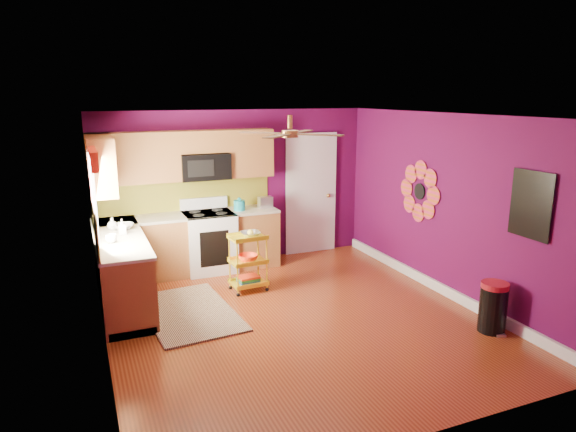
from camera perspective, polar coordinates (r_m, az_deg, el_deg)
name	(u,v)px	position (r m, az deg, el deg)	size (l,w,h in m)	color
ground	(296,318)	(6.58, 0.89, -11.24)	(5.00, 5.00, 0.00)	maroon
room_envelope	(299,190)	(6.09, 1.18, 2.91)	(4.54, 5.04, 2.52)	#50093E
lower_cabinets	(162,256)	(7.72, -13.83, -4.38)	(2.81, 2.31, 0.94)	brown
electric_range	(209,241)	(8.19, -8.74, -2.76)	(0.76, 0.66, 1.13)	white
upper_cabinetry	(160,160)	(7.79, -14.05, 6.07)	(2.80, 2.30, 1.26)	brown
left_window	(93,180)	(6.61, -20.89, 3.77)	(0.08, 1.35, 1.08)	white
panel_door	(311,195)	(8.95, 2.55, 2.34)	(0.95, 0.11, 2.15)	white
right_wall_art	(464,197)	(7.03, 19.00, 2.03)	(0.04, 2.74, 1.04)	black
ceiling_fan	(290,133)	(6.18, 0.22, 9.21)	(1.01, 1.01, 0.26)	#BF8C3F
shag_rug	(189,312)	(6.82, -10.93, -10.44)	(1.05, 1.72, 0.02)	black
rolling_cart	(249,260)	(7.30, -4.40, -4.85)	(0.52, 0.39, 0.89)	yellow
trash_can	(493,307)	(6.58, 21.82, -9.39)	(0.41, 0.41, 0.61)	black
teal_kettle	(239,205)	(8.17, -5.42, 1.21)	(0.18, 0.18, 0.21)	teal
toaster	(265,202)	(8.33, -2.54, 1.54)	(0.22, 0.15, 0.18)	beige
soap_bottle_a	(122,227)	(7.08, -17.94, -1.15)	(0.09, 0.09, 0.20)	#EA3F72
soap_bottle_b	(112,224)	(7.36, -18.95, -0.81)	(0.13, 0.13, 0.17)	white
counter_dish	(123,226)	(7.38, -17.88, -1.11)	(0.29, 0.29, 0.07)	white
counter_cup	(111,239)	(6.74, -19.04, -2.39)	(0.13, 0.13, 0.11)	white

